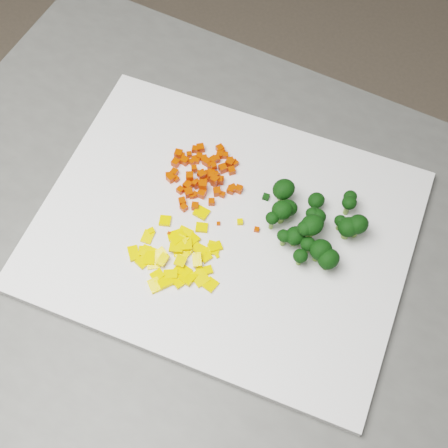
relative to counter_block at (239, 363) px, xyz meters
The scene contains 141 objects.
counter_block is the anchor object (origin of this frame).
cutting_board 0.46m from the counter_block, 150.62° to the left, with size 0.49×0.38×0.01m, color silver.
carrot_pile 0.50m from the counter_block, 147.02° to the left, with size 0.11×0.11×0.03m, color red, non-canonical shape.
pepper_pile 0.48m from the counter_block, 160.19° to the right, with size 0.13×0.13×0.02m, color #F9B70D, non-canonical shape.
broccoli_pile 0.50m from the counter_block, 62.55° to the left, with size 0.13×0.13×0.06m, color black, non-canonical shape.
carrot_cube_0 0.48m from the counter_block, 161.61° to the left, with size 0.01×0.01×0.01m, color red.
carrot_cube_1 0.50m from the counter_block, 148.12° to the left, with size 0.01×0.01×0.01m, color red.
carrot_cube_2 0.50m from the counter_block, 148.64° to the left, with size 0.01×0.01×0.01m, color red.
carrot_cube_3 0.49m from the counter_block, 130.72° to the left, with size 0.01×0.01×0.01m, color red.
carrot_cube_4 0.50m from the counter_block, 146.76° to the left, with size 0.01×0.01×0.01m, color red.
carrot_cube_5 0.48m from the counter_block, 165.89° to the left, with size 0.01×0.01×0.01m, color red.
carrot_cube_6 0.50m from the counter_block, 143.26° to the left, with size 0.01×0.01×0.01m, color red.
carrot_cube_7 0.48m from the counter_block, 132.12° to the left, with size 0.01×0.01×0.01m, color red.
carrot_cube_8 0.49m from the counter_block, 161.92° to the left, with size 0.01×0.01×0.01m, color red.
carrot_cube_9 0.50m from the counter_block, 138.92° to the left, with size 0.01×0.01×0.01m, color red.
carrot_cube_10 0.50m from the counter_block, 153.79° to the left, with size 0.01×0.01×0.01m, color red.
carrot_cube_11 0.48m from the counter_block, 165.48° to the left, with size 0.01×0.01×0.01m, color red.
carrot_cube_12 0.48m from the counter_block, 156.55° to the left, with size 0.01×0.01×0.01m, color red.
carrot_cube_13 0.48m from the counter_block, 158.67° to the left, with size 0.01×0.01×0.01m, color red.
carrot_cube_14 0.49m from the counter_block, 140.81° to the left, with size 0.01×0.01×0.01m, color red.
carrot_cube_15 0.50m from the counter_block, 134.07° to the left, with size 0.01×0.01×0.01m, color red.
carrot_cube_16 0.50m from the counter_block, 155.29° to the left, with size 0.01×0.01×0.01m, color red.
carrot_cube_17 0.49m from the counter_block, 131.01° to the left, with size 0.01×0.01×0.01m, color red.
carrot_cube_18 0.48m from the counter_block, 167.95° to the left, with size 0.01×0.01×0.01m, color red.
carrot_cube_19 0.49m from the counter_block, 135.34° to the left, with size 0.01×0.01×0.01m, color red.
carrot_cube_20 0.48m from the counter_block, 149.67° to the left, with size 0.01×0.01×0.01m, color red.
carrot_cube_21 0.50m from the counter_block, 142.16° to the left, with size 0.01×0.01×0.01m, color red.
carrot_cube_22 0.50m from the counter_block, 161.53° to the left, with size 0.01×0.01×0.01m, color red.
carrot_cube_23 0.49m from the counter_block, 144.68° to the left, with size 0.01×0.01×0.01m, color red.
carrot_cube_24 0.50m from the counter_block, 140.07° to the left, with size 0.01×0.01×0.01m, color red.
carrot_cube_25 0.49m from the counter_block, 159.64° to the left, with size 0.01×0.01×0.01m, color red.
carrot_cube_26 0.50m from the counter_block, 154.03° to the left, with size 0.01×0.01×0.01m, color red.
carrot_cube_27 0.50m from the counter_block, 151.31° to the left, with size 0.01×0.01×0.01m, color red.
carrot_cube_28 0.49m from the counter_block, 139.58° to the left, with size 0.01×0.01×0.01m, color red.
carrot_cube_29 0.49m from the counter_block, 142.83° to the left, with size 0.01×0.01×0.01m, color red.
carrot_cube_30 0.50m from the counter_block, 147.89° to the left, with size 0.01×0.01×0.01m, color red.
carrot_cube_31 0.49m from the counter_block, 152.35° to the left, with size 0.01×0.01×0.01m, color red.
carrot_cube_32 0.50m from the counter_block, 134.46° to the left, with size 0.01×0.01×0.01m, color red.
carrot_cube_33 0.49m from the counter_block, 154.45° to the left, with size 0.01×0.01×0.01m, color red.
carrot_cube_34 0.50m from the counter_block, 148.55° to the left, with size 0.01×0.01×0.01m, color red.
carrot_cube_35 0.50m from the counter_block, 132.62° to the left, with size 0.01×0.01×0.01m, color red.
carrot_cube_36 0.50m from the counter_block, 158.39° to the left, with size 0.01×0.01×0.01m, color red.
carrot_cube_37 0.48m from the counter_block, 139.95° to the left, with size 0.01×0.01×0.01m, color red.
carrot_cube_38 0.49m from the counter_block, 128.55° to the left, with size 0.01×0.01×0.01m, color red.
carrot_cube_39 0.50m from the counter_block, 161.55° to the left, with size 0.01×0.01×0.01m, color red.
carrot_cube_40 0.50m from the counter_block, 151.35° to the left, with size 0.01×0.01×0.01m, color red.
carrot_cube_41 0.50m from the counter_block, 137.25° to the left, with size 0.01×0.01×0.01m, color red.
carrot_cube_42 0.50m from the counter_block, 146.28° to the left, with size 0.01×0.01×0.01m, color red.
carrot_cube_43 0.50m from the counter_block, 142.85° to the left, with size 0.01×0.01×0.01m, color red.
carrot_cube_44 0.48m from the counter_block, 152.81° to the left, with size 0.01×0.01×0.01m, color red.
carrot_cube_45 0.49m from the counter_block, 141.93° to the left, with size 0.01×0.01×0.01m, color red.
carrot_cube_46 0.49m from the counter_block, 142.21° to the left, with size 0.01×0.01×0.01m, color red.
carrot_cube_47 0.50m from the counter_block, 144.46° to the left, with size 0.01×0.01×0.01m, color red.
carrot_cube_48 0.49m from the counter_block, 141.65° to the left, with size 0.01×0.01×0.01m, color red.
carrot_cube_49 0.51m from the counter_block, 152.11° to the left, with size 0.01×0.01×0.01m, color red.
carrot_cube_50 0.48m from the counter_block, 127.74° to the left, with size 0.01×0.01×0.01m, color red.
carrot_cube_51 0.49m from the counter_block, 139.53° to the left, with size 0.01×0.01×0.01m, color red.
carrot_cube_52 0.48m from the counter_block, 133.61° to the left, with size 0.01×0.01×0.01m, color red.
carrot_cube_53 0.51m from the counter_block, 144.86° to the left, with size 0.01×0.01×0.01m, color red.
carrot_cube_54 0.50m from the counter_block, 135.23° to the left, with size 0.01×0.01×0.01m, color red.
carrot_cube_55 0.49m from the counter_block, 146.73° to the left, with size 0.01×0.01×0.01m, color red.
carrot_cube_56 0.50m from the counter_block, 149.61° to the left, with size 0.01×0.01×0.01m, color red.
carrot_cube_57 0.49m from the counter_block, 130.89° to the left, with size 0.01×0.01×0.01m, color red.
carrot_cube_58 0.49m from the counter_block, 159.25° to the left, with size 0.01×0.01×0.01m, color red.
carrot_cube_59 0.49m from the counter_block, 142.33° to the left, with size 0.01×0.01×0.01m, color red.
carrot_cube_60 0.49m from the counter_block, 157.06° to the left, with size 0.01×0.01×0.01m, color red.
carrot_cube_61 0.50m from the counter_block, 151.18° to the left, with size 0.01×0.01×0.01m, color red.
carrot_cube_62 0.49m from the counter_block, 138.48° to the left, with size 0.01×0.01×0.01m, color red.
carrot_cube_63 0.49m from the counter_block, 150.09° to the left, with size 0.01×0.01×0.01m, color red.
carrot_cube_64 0.51m from the counter_block, 142.57° to the left, with size 0.01×0.01×0.01m, color red.
carrot_cube_65 0.48m from the counter_block, 142.97° to the left, with size 0.01×0.01×0.01m, color red.
carrot_cube_66 0.48m from the counter_block, 128.02° to the left, with size 0.01×0.01×0.01m, color red.
pepper_chunk_0 0.48m from the counter_block, 133.29° to the right, with size 0.01×0.02×0.00m, color #F9B70D.
pepper_chunk_1 0.47m from the counter_block, behind, with size 0.02×0.01×0.00m, color #F9B70D.
pepper_chunk_2 0.48m from the counter_block, 151.17° to the right, with size 0.01×0.02×0.00m, color #F9B70D.
pepper_chunk_3 0.48m from the counter_block, 165.69° to the right, with size 0.01×0.01×0.00m, color #F9B70D.
pepper_chunk_4 0.48m from the counter_block, 147.95° to the right, with size 0.02×0.01×0.00m, color #F9B70D.
pepper_chunk_5 0.49m from the counter_block, 153.37° to the right, with size 0.02×0.01×0.00m, color #F9B70D.
pepper_chunk_6 0.48m from the counter_block, 165.93° to the right, with size 0.02×0.02×0.00m, color #F9B70D.
pepper_chunk_7 0.48m from the counter_block, 149.67° to the right, with size 0.02×0.01×0.00m, color #F9B70D.
pepper_chunk_8 0.47m from the counter_block, 133.56° to the right, with size 0.02×0.02×0.00m, color #F9B70D.
pepper_chunk_9 0.48m from the counter_block, 160.77° to the left, with size 0.02×0.02×0.00m, color #F9B70D.
pepper_chunk_10 0.47m from the counter_block, behind, with size 0.02×0.02×0.01m, color #F9B70D.
pepper_chunk_11 0.47m from the counter_block, behind, with size 0.02×0.02×0.00m, color #F9B70D.
pepper_chunk_12 0.48m from the counter_block, behind, with size 0.02×0.02×0.00m, color #F9B70D.
pepper_chunk_13 0.48m from the counter_block, 155.57° to the right, with size 0.02×0.01×0.00m, color #F9B70D.
pepper_chunk_14 0.48m from the counter_block, 168.98° to the right, with size 0.02×0.01×0.00m, color #F9B70D.
pepper_chunk_15 0.48m from the counter_block, 139.68° to the right, with size 0.01×0.02×0.00m, color #F9B70D.
pepper_chunk_16 0.47m from the counter_block, behind, with size 0.02×0.01×0.00m, color #F9B70D.
pepper_chunk_17 0.47m from the counter_block, 167.98° to the right, with size 0.02×0.01×0.00m, color #F9B70D.
pepper_chunk_18 0.47m from the counter_block, 116.93° to the right, with size 0.02×0.02×0.00m, color #F9B70D.
pepper_chunk_19 0.47m from the counter_block, 130.86° to the right, with size 0.02×0.02×0.00m, color #F9B70D.
pepper_chunk_20 0.48m from the counter_block, 149.24° to the right, with size 0.01×0.01×0.01m, color #F9B70D.
pepper_chunk_21 0.47m from the counter_block, 160.11° to the right, with size 0.02×0.01×0.01m, color #F9B70D.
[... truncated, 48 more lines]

